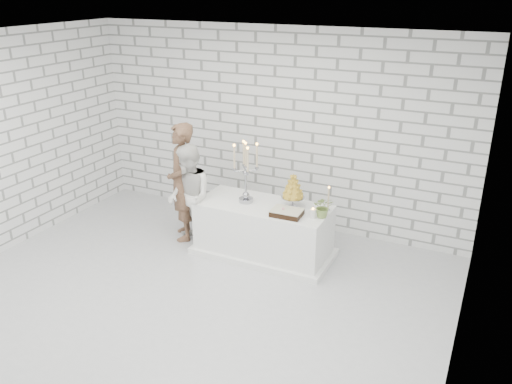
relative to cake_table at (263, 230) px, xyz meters
name	(u,v)px	position (x,y,z in m)	size (l,w,h in m)	color
ground	(189,297)	(-0.35, -1.37, -0.38)	(6.00, 5.00, 0.01)	silver
ceiling	(175,42)	(-0.35, -1.37, 2.62)	(6.00, 5.00, 0.01)	white
wall_back	(274,128)	(-0.35, 1.13, 1.12)	(6.00, 0.01, 3.00)	white
wall_right	(471,234)	(2.65, -1.37, 1.12)	(0.01, 5.00, 3.00)	white
cake_table	(263,230)	(0.00, 0.00, 0.00)	(1.80, 0.80, 0.75)	white
groom	(182,182)	(-1.29, -0.02, 0.50)	(0.64, 0.42, 1.74)	brown
bride	(189,197)	(-1.06, -0.20, 0.37)	(0.73, 0.57, 1.50)	white
candelabra	(246,173)	(-0.26, -0.02, 0.80)	(0.35, 0.35, 0.86)	#95969F
croquembouche	(293,191)	(0.39, 0.09, 0.62)	(0.31, 0.31, 0.48)	#B68A22
chocolate_cake	(287,213)	(0.42, -0.19, 0.42)	(0.39, 0.28, 0.08)	black
pillar_candle	(313,214)	(0.74, -0.11, 0.44)	(0.08, 0.08, 0.12)	white
extra_taper	(328,199)	(0.85, 0.19, 0.54)	(0.06, 0.06, 0.32)	beige
flowers	(323,207)	(0.85, -0.03, 0.52)	(0.25, 0.22, 0.28)	olive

